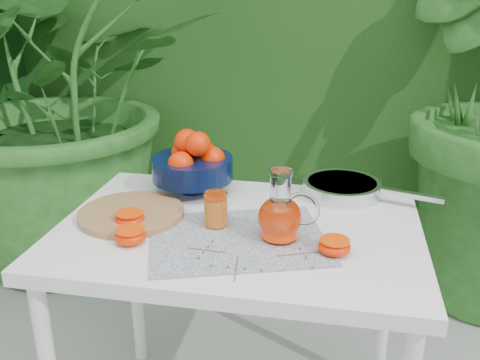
% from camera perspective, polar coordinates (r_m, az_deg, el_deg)
% --- Properties ---
extents(hedge_backdrop, '(8.00, 1.65, 2.50)m').
position_cam_1_polar(hedge_backdrop, '(3.34, 8.18, 17.09)').
color(hedge_backdrop, '#174614').
rests_on(hedge_backdrop, ground).
extents(potted_plant_left, '(2.51, 2.51, 1.81)m').
position_cam_1_polar(potted_plant_left, '(2.78, -18.54, 9.48)').
color(potted_plant_left, '#28541D').
rests_on(potted_plant_left, ground).
extents(white_table, '(1.00, 0.70, 0.75)m').
position_cam_1_polar(white_table, '(1.53, -0.14, -7.71)').
color(white_table, white).
rests_on(white_table, ground).
extents(placemat, '(0.55, 0.48, 0.00)m').
position_cam_1_polar(placemat, '(1.42, -0.23, -6.27)').
color(placemat, '#0B173F').
rests_on(placemat, white_table).
extents(cutting_board, '(0.39, 0.39, 0.02)m').
position_cam_1_polar(cutting_board, '(1.57, -11.51, -3.55)').
color(cutting_board, olive).
rests_on(cutting_board, white_table).
extents(fruit_bowl, '(0.33, 0.33, 0.20)m').
position_cam_1_polar(fruit_bowl, '(1.71, -5.02, 1.82)').
color(fruit_bowl, black).
rests_on(fruit_bowl, white_table).
extents(juice_pitcher, '(0.17, 0.14, 0.19)m').
position_cam_1_polar(juice_pitcher, '(1.39, 4.36, -3.79)').
color(juice_pitcher, white).
rests_on(juice_pitcher, white_table).
extents(juice_tumbler, '(0.08, 0.08, 0.10)m').
position_cam_1_polar(juice_tumbler, '(1.47, -2.58, -3.21)').
color(juice_tumbler, white).
rests_on(juice_tumbler, white_table).
extents(saute_pan, '(0.45, 0.31, 0.05)m').
position_cam_1_polar(saute_pan, '(1.72, 10.92, -0.79)').
color(saute_pan, silver).
rests_on(saute_pan, white_table).
extents(orange_halves, '(0.66, 0.20, 0.04)m').
position_cam_1_polar(orange_halves, '(1.41, -4.84, -5.67)').
color(orange_halves, '#FF2902').
rests_on(orange_halves, white_table).
extents(thyme_sprigs, '(0.35, 0.23, 0.01)m').
position_cam_1_polar(thyme_sprigs, '(1.32, 1.14, -8.17)').
color(thyme_sprigs, brown).
rests_on(thyme_sprigs, white_table).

